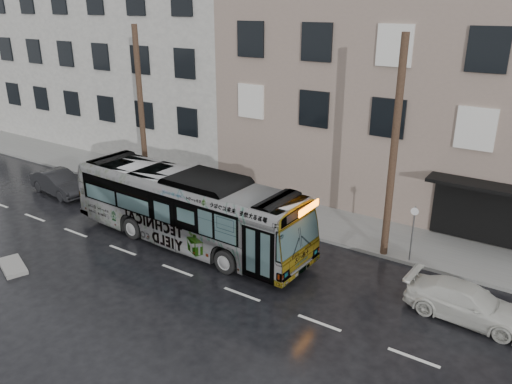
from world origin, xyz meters
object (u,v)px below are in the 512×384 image
Objects in this scene: utility_pole_front at (394,151)px; white_sedan at (467,303)px; sign_post at (412,234)px; bus at (187,208)px; dark_sedan at (59,183)px; utility_pole_rear at (141,112)px.

utility_pole_front is 2.19× the size of white_sedan.
utility_pole_front is 3.48m from sign_post.
bus is at bearing 96.70° from white_sedan.
dark_sedan is at bearing -170.67° from utility_pole_front.
utility_pole_rear is 7.71m from bus.
sign_post is at bearing -75.15° from dark_sedan.
bus reaches higher than sign_post.
utility_pole_front reaches higher than sign_post.
dark_sedan is (-21.84, -0.18, 0.07)m from white_sedan.
white_sedan is (3.91, -2.76, -4.05)m from utility_pole_front.
sign_post is 0.20× the size of bus.
sign_post is at bearing -66.60° from bus.
utility_pole_rear is 3.75× the size of sign_post.
utility_pole_rear is at bearing -47.07° from dark_sedan.
utility_pole_front is at bearing 180.00° from sign_post.
utility_pole_rear is 18.57m from white_sedan.
dark_sedan is at bearing 88.45° from bus.
white_sedan is at bearing -35.20° from utility_pole_front.
bus is 2.94× the size of dark_sedan.
utility_pole_rear is (-14.00, 0.00, 0.00)m from utility_pole_front.
utility_pole_rear is 0.76× the size of bus.
sign_post reaches higher than white_sedan.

